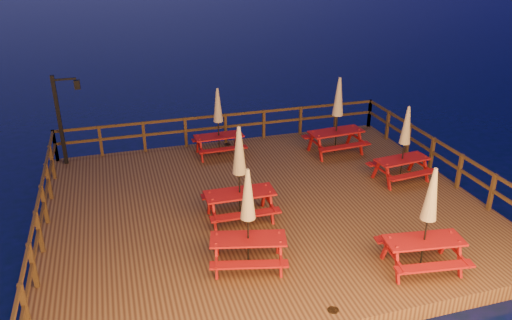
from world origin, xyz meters
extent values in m
plane|color=black|center=(0.00, 0.00, 0.00)|extent=(500.00, 500.00, 0.00)
cube|color=#422715|center=(0.00, 0.00, 0.20)|extent=(12.00, 10.00, 0.40)
cylinder|color=#372711|center=(-5.60, 4.60, -0.30)|extent=(0.24, 0.24, 1.40)
cylinder|color=#372711|center=(0.00, 4.60, -0.30)|extent=(0.24, 0.24, 1.40)
cylinder|color=#372711|center=(5.60, 4.60, -0.30)|extent=(0.24, 0.24, 1.40)
cube|color=#372711|center=(0.00, 4.85, 1.45)|extent=(11.70, 0.06, 0.09)
cube|color=#372711|center=(0.00, 4.85, 1.01)|extent=(11.70, 0.06, 0.09)
cube|color=#372711|center=(-4.68, 4.85, 0.95)|extent=(0.10, 0.10, 1.10)
cube|color=#372711|center=(0.00, 4.85, 0.95)|extent=(0.10, 0.10, 1.10)
cube|color=#372711|center=(4.68, 4.85, 0.95)|extent=(0.10, 0.10, 1.10)
cube|color=#372711|center=(-5.85, 0.00, 1.45)|extent=(0.06, 9.70, 0.09)
cube|color=#372711|center=(-5.85, 0.00, 1.01)|extent=(0.06, 9.70, 0.09)
cube|color=#372711|center=(-5.85, 0.00, 0.95)|extent=(0.10, 0.10, 1.10)
cube|color=#372711|center=(-5.85, 3.88, 0.95)|extent=(0.10, 0.10, 1.10)
cube|color=#372711|center=(5.85, 0.00, 1.45)|extent=(0.06, 9.70, 0.09)
cube|color=#372711|center=(5.85, 0.00, 1.01)|extent=(0.06, 9.70, 0.09)
cube|color=#372711|center=(5.85, 0.00, 0.95)|extent=(0.10, 0.10, 1.10)
cube|color=#372711|center=(5.85, 3.88, 0.95)|extent=(0.10, 0.10, 1.10)
cube|color=black|center=(-5.55, 4.55, 1.90)|extent=(0.12, 0.12, 3.00)
cube|color=black|center=(-5.20, 4.55, 3.25)|extent=(0.70, 0.06, 0.06)
cube|color=black|center=(-4.85, 4.55, 3.05)|extent=(0.18, 0.18, 0.28)
sphere|color=#E2A45A|center=(-4.85, 4.55, 3.05)|extent=(0.14, 0.14, 0.14)
cube|color=maroon|center=(3.45, 2.82, 1.19)|extent=(1.94, 0.88, 0.05)
cube|color=maroon|center=(3.40, 3.44, 0.87)|extent=(1.90, 0.45, 0.05)
cube|color=maroon|center=(3.50, 2.19, 0.87)|extent=(1.90, 0.45, 0.05)
cube|color=maroon|center=(2.64, 3.10, 0.79)|extent=(0.07, 0.11, 0.79)
cube|color=maroon|center=(2.70, 2.41, 0.79)|extent=(0.07, 0.11, 0.79)
cube|color=maroon|center=(4.21, 3.22, 0.79)|extent=(0.07, 0.11, 0.79)
cube|color=maroon|center=(4.26, 2.53, 0.79)|extent=(0.07, 0.11, 0.79)
cylinder|color=black|center=(3.45, 2.82, 1.71)|extent=(0.05, 0.05, 2.62)
cone|color=tan|center=(3.45, 2.82, 2.44)|extent=(0.38, 0.38, 1.31)
sphere|color=black|center=(3.45, 2.82, 3.05)|extent=(0.07, 0.07, 0.07)
cube|color=maroon|center=(4.49, 0.27, 1.10)|extent=(1.74, 0.83, 0.05)
cube|color=maroon|center=(4.43, 0.83, 0.82)|extent=(1.70, 0.44, 0.05)
cube|color=maroon|center=(4.55, -0.28, 0.82)|extent=(1.70, 0.44, 0.05)
cube|color=maroon|center=(3.76, 0.50, 0.75)|extent=(0.07, 0.10, 0.70)
cube|color=maroon|center=(3.83, -0.11, 0.75)|extent=(0.07, 0.10, 0.70)
cube|color=maroon|center=(5.15, 0.65, 0.75)|extent=(0.07, 0.10, 0.70)
cube|color=maroon|center=(5.22, 0.04, 0.75)|extent=(0.07, 0.10, 0.70)
cylinder|color=black|center=(4.49, 0.27, 1.56)|extent=(0.04, 0.04, 2.33)
cone|color=tan|center=(4.49, 0.27, 2.22)|extent=(0.34, 0.34, 1.16)
sphere|color=black|center=(4.49, 0.27, 2.76)|extent=(0.07, 0.07, 0.07)
cube|color=maroon|center=(-0.89, -0.57, 1.17)|extent=(1.85, 0.74, 0.05)
cube|color=maroon|center=(-0.88, 0.05, 0.86)|extent=(1.85, 0.31, 0.05)
cube|color=maroon|center=(-0.90, -1.18, 0.86)|extent=(1.85, 0.31, 0.05)
cube|color=maroon|center=(-1.66, -0.22, 0.78)|extent=(0.06, 0.10, 0.77)
cube|color=maroon|center=(-1.66, -0.90, 0.78)|extent=(0.06, 0.10, 0.77)
cube|color=maroon|center=(-0.12, -0.24, 0.78)|extent=(0.06, 0.10, 0.77)
cube|color=maroon|center=(-0.12, -0.92, 0.78)|extent=(0.06, 0.10, 0.77)
cylinder|color=black|center=(-0.89, -0.57, 1.68)|extent=(0.05, 0.05, 2.56)
cone|color=tan|center=(-0.89, -0.57, 2.40)|extent=(0.37, 0.37, 1.28)
sphere|color=black|center=(-0.89, -0.57, 3.00)|extent=(0.07, 0.07, 0.07)
cube|color=maroon|center=(-1.24, -2.65, 1.12)|extent=(1.83, 1.06, 0.05)
cube|color=maroon|center=(-1.11, -2.09, 0.83)|extent=(1.73, 0.67, 0.05)
cube|color=maroon|center=(-1.38, -3.20, 0.83)|extent=(1.73, 0.67, 0.05)
cube|color=maroon|center=(-1.86, -2.17, 0.76)|extent=(0.08, 0.11, 0.72)
cube|color=maroon|center=(-2.01, -2.78, 0.76)|extent=(0.08, 0.11, 0.72)
cube|color=maroon|center=(-0.47, -2.51, 0.76)|extent=(0.08, 0.11, 0.72)
cube|color=maroon|center=(-0.62, -3.12, 0.76)|extent=(0.08, 0.11, 0.72)
cylinder|color=black|center=(-1.24, -2.65, 1.59)|extent=(0.04, 0.04, 2.38)
cone|color=tan|center=(-1.24, -2.65, 2.26)|extent=(0.34, 0.34, 1.19)
sphere|color=black|center=(-1.24, -2.65, 2.81)|extent=(0.07, 0.07, 0.07)
cube|color=maroon|center=(-0.48, 3.80, 1.09)|extent=(1.68, 0.69, 0.05)
cube|color=maroon|center=(-0.50, 4.35, 0.82)|extent=(1.67, 0.30, 0.05)
cube|color=maroon|center=(-0.47, 3.25, 0.82)|extent=(1.67, 0.30, 0.05)
cube|color=maroon|center=(-1.18, 4.09, 0.75)|extent=(0.06, 0.09, 0.69)
cube|color=maroon|center=(-1.16, 3.48, 0.75)|extent=(0.06, 0.09, 0.69)
cube|color=maroon|center=(0.20, 4.12, 0.75)|extent=(0.06, 0.09, 0.69)
cube|color=maroon|center=(0.22, 3.52, 0.75)|extent=(0.06, 0.09, 0.69)
cylinder|color=black|center=(-0.48, 3.80, 1.55)|extent=(0.04, 0.04, 2.31)
cone|color=tan|center=(-0.48, 3.80, 2.20)|extent=(0.33, 0.33, 1.15)
sphere|color=black|center=(-0.48, 3.80, 2.73)|extent=(0.06, 0.06, 0.06)
cube|color=maroon|center=(2.52, -3.85, 1.13)|extent=(1.84, 0.92, 0.05)
cube|color=maroon|center=(2.60, -3.27, 0.84)|extent=(1.78, 0.51, 0.05)
cube|color=maroon|center=(2.44, -4.43, 0.84)|extent=(1.78, 0.51, 0.05)
cube|color=maroon|center=(1.83, -3.43, 0.77)|extent=(0.07, 0.10, 0.73)
cube|color=maroon|center=(1.75, -4.07, 0.77)|extent=(0.07, 0.10, 0.73)
cube|color=maroon|center=(3.29, -3.63, 0.77)|extent=(0.07, 0.10, 0.73)
cube|color=maroon|center=(3.20, -4.27, 0.77)|extent=(0.07, 0.10, 0.73)
cylinder|color=black|center=(2.52, -3.85, 1.62)|extent=(0.04, 0.04, 2.45)
cone|color=tan|center=(2.52, -3.85, 2.31)|extent=(0.35, 0.35, 1.22)
sphere|color=black|center=(2.52, -3.85, 2.88)|extent=(0.07, 0.07, 0.07)
camera|label=1|loc=(-3.78, -11.82, 7.36)|focal=35.00mm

